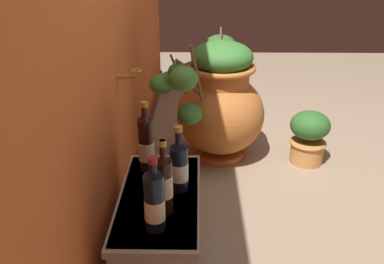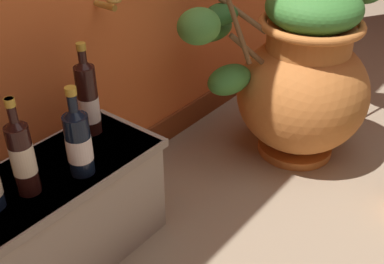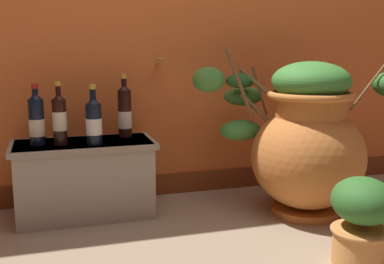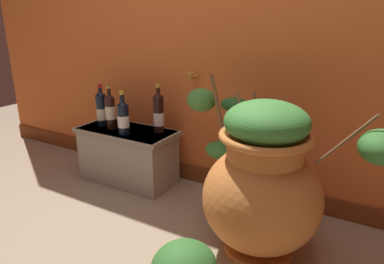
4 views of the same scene
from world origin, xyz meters
The scene contains 7 objects.
terracotta_urn centered at (0.53, 0.56, 0.40)m, with size 1.14×0.75×0.88m.
stone_ledge centered at (-0.59, 0.86, 0.21)m, with size 0.73×0.35×0.40m.
wine_bottle_left centered at (-0.70, 0.83, 0.54)m, with size 0.07×0.07×0.32m.
wine_bottle_middle centered at (-0.36, 0.94, 0.54)m, with size 0.07×0.07×0.34m.
wine_bottle_right centered at (-0.54, 0.78, 0.52)m, with size 0.08×0.08×0.30m.
wine_bottle_back centered at (-0.81, 0.86, 0.53)m, with size 0.08×0.08×0.31m.
potted_shrub centered at (0.45, -0.05, 0.20)m, with size 0.25×0.27×0.37m.
Camera 3 is at (-0.75, -1.61, 0.90)m, focal length 44.64 mm.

